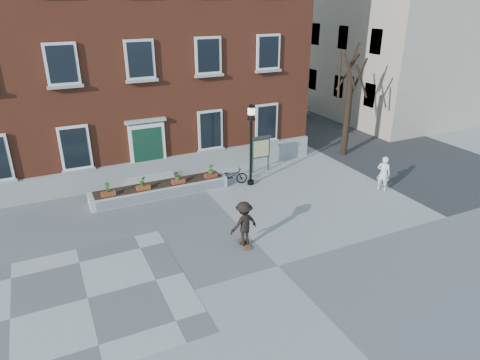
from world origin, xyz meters
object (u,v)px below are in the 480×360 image
parked_car (281,103)px  skateboarder (244,223)px  lamp_post (251,134)px  bicycle (231,176)px  notice_board (261,148)px  bystander (383,174)px

parked_car → skateboarder: bearing=-138.4°
lamp_post → skateboarder: bearing=-119.4°
bicycle → lamp_post: bearing=-103.7°
lamp_post → notice_board: size_ratio=2.10×
bystander → notice_board: size_ratio=0.89×
parked_car → notice_board: size_ratio=2.49×
bicycle → parked_car: 14.23m
bicycle → notice_board: 2.38m
lamp_post → notice_board: lamp_post is taller
bicycle → parked_car: parked_car is taller
notice_board → skateboarder: notice_board is taller
bicycle → bystander: (6.06, -3.66, 0.41)m
bystander → lamp_post: size_ratio=0.42×
bicycle → parked_car: (9.17, 10.87, 0.35)m
skateboarder → parked_car: bearing=55.6°
skateboarder → bicycle: bearing=70.4°
parked_car → notice_board: bearing=-139.3°
bystander → notice_board: 6.05m
bicycle → bystander: size_ratio=0.96×
bystander → lamp_post: 6.37m
parked_car → skateboarder: size_ratio=2.67×
bystander → skateboarder: (-7.93, -1.59, 0.07)m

